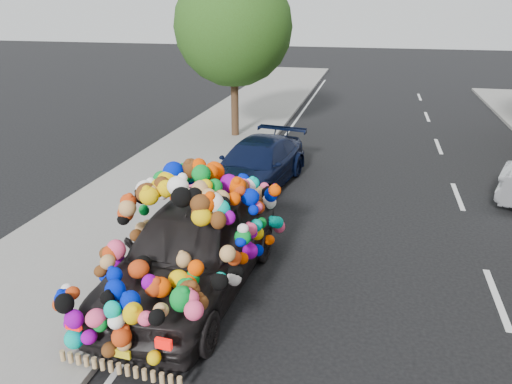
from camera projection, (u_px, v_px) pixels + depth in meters
ground at (294, 274)px, 9.51m from camera, size 100.00×100.00×0.00m
sidewalk at (91, 247)px, 10.42m from camera, size 4.00×60.00×0.12m
kerb at (178, 257)px, 10.00m from camera, size 0.15×60.00×0.13m
lane_markings at (497, 298)px, 8.74m from camera, size 6.00×50.00×0.01m
tree_near_sidewalk at (234, 26)px, 17.51m from camera, size 4.20×4.20×6.13m
plush_art_car at (192, 228)px, 8.62m from camera, size 2.67×5.27×2.33m
navy_sedan at (256, 165)px, 13.76m from camera, size 2.50×4.68×1.29m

